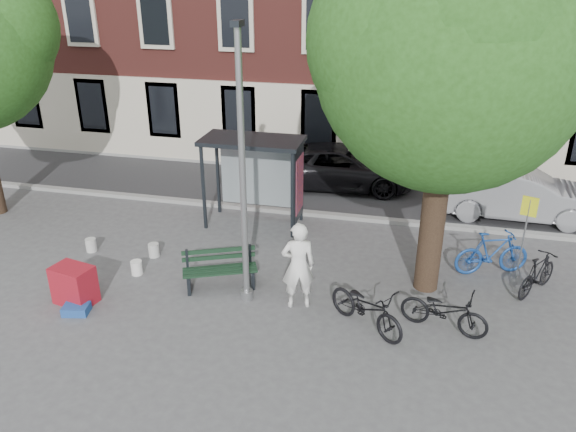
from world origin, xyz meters
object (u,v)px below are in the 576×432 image
(car_silver, at_px, (518,193))
(bike_c, at_px, (367,307))
(lamppost, at_px, (243,187))
(bike_d, at_px, (538,274))
(notice_sign, at_px, (527,218))
(bench, at_px, (220,271))
(bus_shelter, at_px, (267,162))
(bike_a, at_px, (444,310))
(car_dark, at_px, (341,166))
(bike_b, at_px, (492,253))
(red_stand, at_px, (74,285))
(painter, at_px, (298,266))

(car_silver, bearing_deg, bike_c, 151.53)
(lamppost, bearing_deg, car_silver, 43.59)
(bike_d, bearing_deg, notice_sign, -29.61)
(bike_d, bearing_deg, bench, 46.83)
(lamppost, relative_size, bus_shelter, 2.14)
(car_silver, bearing_deg, bike_a, 161.87)
(bus_shelter, distance_m, notice_sign, 6.99)
(car_dark, relative_size, car_silver, 1.09)
(bike_b, distance_m, red_stand, 9.95)
(bench, distance_m, car_silver, 9.44)
(bike_a, xyz_separation_m, red_stand, (-8.11, -0.81, -0.03))
(bus_shelter, relative_size, bike_a, 1.55)
(bike_c, relative_size, car_silver, 0.42)
(lamppost, xyz_separation_m, bench, (-0.78, 0.41, -2.37))
(bus_shelter, bearing_deg, car_dark, 65.66)
(bike_b, bearing_deg, bike_d, -146.36)
(painter, distance_m, bike_b, 5.04)
(bike_b, xyz_separation_m, bike_d, (0.95, -0.70, -0.08))
(lamppost, relative_size, bike_c, 3.10)
(lamppost, relative_size, bike_a, 3.33)
(bike_c, xyz_separation_m, car_silver, (3.82, 6.79, 0.26))
(bike_c, distance_m, car_silver, 7.79)
(bench, bearing_deg, bike_c, -37.75)
(car_silver, bearing_deg, bike_d, 179.62)
(car_silver, relative_size, red_stand, 5.25)
(bike_c, bearing_deg, bus_shelter, 72.75)
(notice_sign, bearing_deg, bike_c, -117.49)
(lamppost, xyz_separation_m, notice_sign, (6.19, 2.51, -1.20))
(red_stand, bearing_deg, bike_d, 15.50)
(bus_shelter, xyz_separation_m, notice_sign, (6.80, -1.59, -0.33))
(bike_c, height_order, bike_d, bike_c)
(bus_shelter, distance_m, red_stand, 6.18)
(red_stand, height_order, notice_sign, notice_sign)
(bike_c, distance_m, bike_d, 4.39)
(bus_shelter, relative_size, car_dark, 0.55)
(bike_c, xyz_separation_m, car_dark, (-1.76, 8.20, 0.20))
(bus_shelter, bearing_deg, car_silver, 16.82)
(bike_a, distance_m, car_dark, 8.58)
(bike_b, distance_m, bike_c, 4.11)
(bike_c, bearing_deg, painter, 108.07)
(bus_shelter, relative_size, bench, 1.57)
(bench, relative_size, bike_b, 0.96)
(car_dark, bearing_deg, red_stand, 145.94)
(bus_shelter, height_order, bike_b, bus_shelter)
(painter, relative_size, notice_sign, 0.96)
(lamppost, distance_m, car_dark, 8.03)
(bench, height_order, car_dark, car_dark)
(bus_shelter, height_order, bike_a, bus_shelter)
(bench, relative_size, notice_sign, 0.85)
(bus_shelter, distance_m, car_dark, 4.12)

